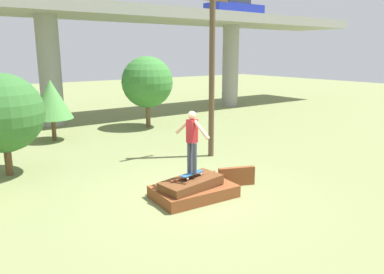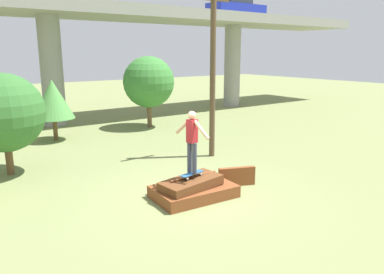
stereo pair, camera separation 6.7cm
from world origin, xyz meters
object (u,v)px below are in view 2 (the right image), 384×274
tree_behind_right (4,113)px  tree_behind_left (53,99)px  utility_pole (213,69)px  skateboard (192,174)px  car_on_overpass_mid (236,7)px  skater (192,138)px  tree_mid_back (149,82)px

tree_behind_right → tree_behind_left: bearing=56.9°
utility_pole → tree_behind_left: utility_pole is taller
skateboard → car_on_overpass_mid: 18.42m
car_on_overpass_mid → utility_pole: 13.73m
tree_behind_right → car_on_overpass_mid: bearing=24.8°
skater → skateboard: bearing=0.0°
car_on_overpass_mid → utility_pole: size_ratio=0.67×
skateboard → utility_pole: size_ratio=0.12×
skater → utility_pole: bearing=44.2°
skateboard → tree_behind_left: size_ratio=0.29×
skater → tree_behind_left: (-0.92, 8.73, 0.16)m
skater → tree_behind_left: tree_behind_left is taller
skateboard → tree_behind_right: bearing=125.1°
skater → tree_mid_back: tree_mid_back is taller
skateboard → car_on_overpass_mid: car_on_overpass_mid is taller
skater → car_on_overpass_mid: (12.44, 12.21, 5.02)m
car_on_overpass_mid → tree_behind_left: (-13.36, -3.49, -4.86)m
skateboard → utility_pole: utility_pole is taller
skateboard → tree_behind_left: bearing=96.0°
skateboard → tree_behind_left: (-0.92, 8.73, 1.10)m
utility_pole → tree_mid_back: bearing=82.2°
tree_behind_left → utility_pole: bearing=-56.2°
tree_behind_left → skateboard: bearing=-84.0°
utility_pole → skater: bearing=-135.8°
tree_behind_left → tree_mid_back: tree_mid_back is taller
utility_pole → tree_behind_right: utility_pole is taller
tree_behind_right → skater: bearing=-54.9°
tree_behind_left → tree_behind_right: (-2.50, -3.85, 0.16)m
utility_pole → tree_behind_left: bearing=123.8°
car_on_overpass_mid → tree_behind_right: bearing=-155.2°
tree_behind_left → tree_behind_right: tree_behind_right is taller
skater → utility_pole: 4.42m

